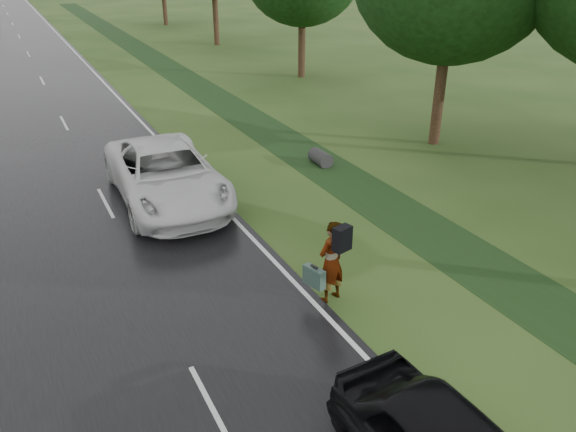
# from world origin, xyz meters

# --- Properties ---
(edge_stripe_east) EXTENTS (0.12, 180.00, 0.01)m
(edge_stripe_east) POSITION_xyz_m (6.75, 45.00, 0.04)
(edge_stripe_east) COLOR silver
(edge_stripe_east) RESTS_ON road
(drainage_ditch) EXTENTS (2.20, 120.00, 0.56)m
(drainage_ditch) POSITION_xyz_m (11.50, 18.71, 0.04)
(drainage_ditch) COLOR #1B3313
(drainage_ditch) RESTS_ON ground
(pedestrian) EXTENTS (1.04, 0.80, 2.05)m
(pedestrian) POSITION_xyz_m (7.18, 2.07, 1.06)
(pedestrian) COLOR #A5998C
(pedestrian) RESTS_ON ground
(white_pickup) EXTENTS (3.27, 6.70, 1.83)m
(white_pickup) POSITION_xyz_m (5.38, 9.27, 0.96)
(white_pickup) COLOR white
(white_pickup) RESTS_ON road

